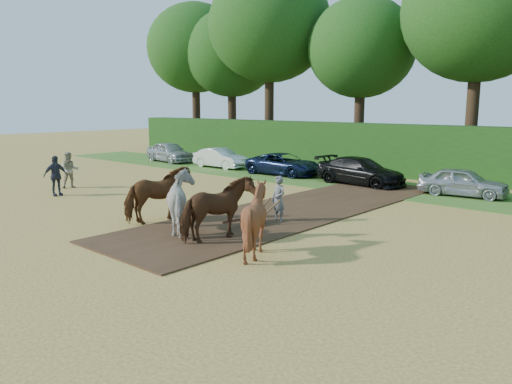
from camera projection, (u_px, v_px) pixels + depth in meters
The scene contains 9 objects.
ground at pixel (126, 237), 15.68m from camera, with size 120.00×120.00×0.00m, color gold.
earth_strip at pixel (299, 209), 19.82m from camera, with size 4.50×17.00×0.05m, color #472D1C.
grass_verge at pixel (357, 185), 25.94m from camera, with size 50.00×5.00×0.03m, color #38601E.
hedgerow at pixel (398, 150), 28.98m from camera, with size 46.00×1.60×3.00m, color #14380F.
spectator_near at pixel (70, 170), 24.79m from camera, with size 0.88×0.68×1.80m, color beige.
spectator_far at pixel (55, 176), 22.70m from camera, with size 1.08×0.45×1.84m, color #2A2C38.
plough_team at pixel (203, 206), 15.70m from camera, with size 6.77×4.71×1.98m.
parked_cars at pixel (379, 173), 25.17m from camera, with size 36.07×3.35×1.47m.
treeline at pixel (402, 26), 31.13m from camera, with size 48.70×10.60×14.21m.
Camera 1 is at (13.20, -8.57, 4.13)m, focal length 35.00 mm.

